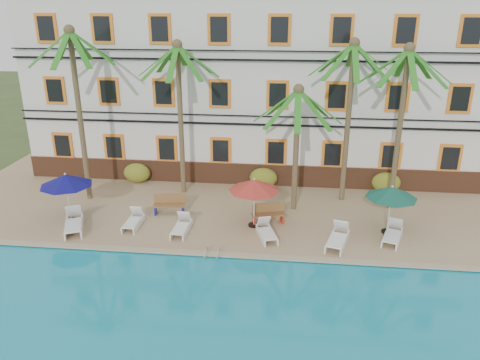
# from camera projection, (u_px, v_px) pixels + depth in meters

# --- Properties ---
(ground) EXTENTS (100.00, 100.00, 0.00)m
(ground) POSITION_uv_depth(u_px,v_px,m) (232.00, 250.00, 19.58)
(ground) COLOR #384C23
(ground) RESTS_ON ground
(pool_deck) EXTENTS (30.00, 12.00, 0.25)m
(pool_deck) POSITION_uv_depth(u_px,v_px,m) (244.00, 200.00, 24.17)
(pool_deck) COLOR tan
(pool_deck) RESTS_ON ground
(pool_coping) EXTENTS (30.00, 0.35, 0.06)m
(pool_coping) POSITION_uv_depth(u_px,v_px,m) (229.00, 255.00, 18.64)
(pool_coping) COLOR tan
(pool_coping) RESTS_ON pool_deck
(hotel_building) EXTENTS (25.40, 6.44, 10.22)m
(hotel_building) POSITION_uv_depth(u_px,v_px,m) (253.00, 83.00, 26.93)
(hotel_building) COLOR silver
(hotel_building) RESTS_ON pool_deck
(palm_a) EXTENTS (4.00, 4.00, 8.53)m
(palm_a) POSITION_uv_depth(u_px,v_px,m) (77.00, 93.00, 22.17)
(palm_a) COLOR brown
(palm_a) RESTS_ON pool_deck
(palm_b) EXTENTS (4.00, 4.00, 7.83)m
(palm_b) POSITION_uv_depth(u_px,v_px,m) (180.00, 98.00, 23.13)
(palm_b) COLOR brown
(palm_b) RESTS_ON pool_deck
(palm_c) EXTENTS (4.00, 4.00, 6.08)m
(palm_c) POSITION_uv_depth(u_px,v_px,m) (297.00, 130.00, 21.48)
(palm_c) COLOR brown
(palm_c) RESTS_ON pool_deck
(palm_d) EXTENTS (4.00, 4.00, 7.99)m
(palm_d) POSITION_uv_depth(u_px,v_px,m) (350.00, 100.00, 22.14)
(palm_d) COLOR brown
(palm_d) RESTS_ON pool_deck
(palm_e) EXTENTS (4.00, 4.00, 7.84)m
(palm_e) POSITION_uv_depth(u_px,v_px,m) (402.00, 106.00, 21.29)
(palm_e) COLOR brown
(palm_e) RESTS_ON pool_deck
(shrub_left) EXTENTS (1.50, 0.90, 1.10)m
(shrub_left) POSITION_uv_depth(u_px,v_px,m) (137.00, 173.00, 26.06)
(shrub_left) COLOR #34621C
(shrub_left) RESTS_ON pool_deck
(shrub_mid) EXTENTS (1.50, 0.90, 1.10)m
(shrub_mid) POSITION_uv_depth(u_px,v_px,m) (263.00, 178.00, 25.33)
(shrub_mid) COLOR #34621C
(shrub_mid) RESTS_ON pool_deck
(shrub_right) EXTENTS (1.50, 0.90, 1.10)m
(shrub_right) POSITION_uv_depth(u_px,v_px,m) (386.00, 183.00, 24.67)
(shrub_right) COLOR #34621C
(shrub_right) RESTS_ON pool_deck
(umbrella_blue) EXTENTS (2.36, 2.36, 2.36)m
(umbrella_blue) POSITION_uv_depth(u_px,v_px,m) (66.00, 180.00, 20.89)
(umbrella_blue) COLOR black
(umbrella_blue) RESTS_ON pool_deck
(umbrella_red) EXTENTS (2.30, 2.30, 2.31)m
(umbrella_red) POSITION_uv_depth(u_px,v_px,m) (254.00, 185.00, 20.43)
(umbrella_red) COLOR black
(umbrella_red) RESTS_ON pool_deck
(umbrella_green) EXTENTS (2.21, 2.21, 2.22)m
(umbrella_green) POSITION_uv_depth(u_px,v_px,m) (392.00, 193.00, 19.86)
(umbrella_green) COLOR black
(umbrella_green) RESTS_ON pool_deck
(lounger_a) EXTENTS (1.44, 2.15, 0.96)m
(lounger_a) POSITION_uv_depth(u_px,v_px,m) (74.00, 223.00, 20.69)
(lounger_a) COLOR white
(lounger_a) RESTS_ON pool_deck
(lounger_b) EXTENTS (0.60, 1.67, 0.79)m
(lounger_b) POSITION_uv_depth(u_px,v_px,m) (134.00, 221.00, 21.04)
(lounger_b) COLOR white
(lounger_b) RESTS_ON pool_deck
(lounger_c) EXTENTS (0.65, 1.71, 0.80)m
(lounger_c) POSITION_uv_depth(u_px,v_px,m) (182.00, 226.00, 20.49)
(lounger_c) COLOR white
(lounger_c) RESTS_ON pool_deck
(lounger_d) EXTENTS (1.07, 1.77, 0.79)m
(lounger_d) POSITION_uv_depth(u_px,v_px,m) (267.00, 232.00, 20.04)
(lounger_d) COLOR white
(lounger_d) RESTS_ON pool_deck
(lounger_e) EXTENTS (1.19, 2.03, 0.90)m
(lounger_e) POSITION_uv_depth(u_px,v_px,m) (338.00, 238.00, 19.42)
(lounger_e) COLOR white
(lounger_e) RESTS_ON pool_deck
(lounger_f) EXTENTS (1.20, 1.91, 0.85)m
(lounger_f) POSITION_uv_depth(u_px,v_px,m) (393.00, 234.00, 19.78)
(lounger_f) COLOR white
(lounger_f) RESTS_ON pool_deck
(bench_left) EXTENTS (1.55, 0.69, 0.93)m
(bench_left) POSITION_uv_depth(u_px,v_px,m) (169.00, 204.00, 22.25)
(bench_left) COLOR olive
(bench_left) RESTS_ON pool_deck
(bench_right) EXTENTS (1.57, 0.86, 0.93)m
(bench_right) POSITION_uv_depth(u_px,v_px,m) (268.00, 213.00, 21.28)
(bench_right) COLOR olive
(bench_right) RESTS_ON pool_deck
(pool_ladder) EXTENTS (0.54, 0.74, 0.74)m
(pool_ladder) POSITION_uv_depth(u_px,v_px,m) (212.00, 256.00, 18.63)
(pool_ladder) COLOR silver
(pool_ladder) RESTS_ON ground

